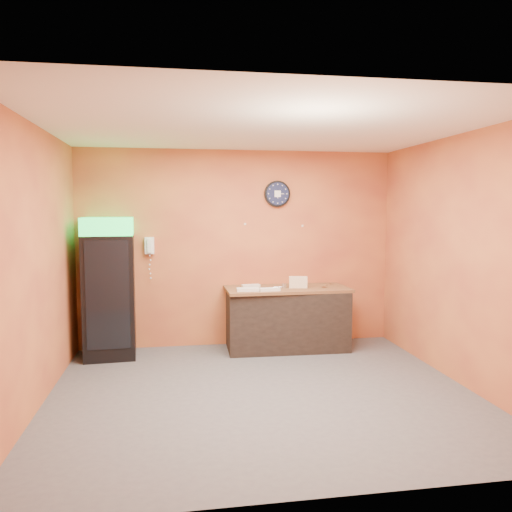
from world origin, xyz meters
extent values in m
plane|color=#47474C|center=(0.00, 0.00, 0.00)|extent=(4.50, 4.50, 0.00)
cube|color=#D37A3B|center=(0.00, 2.00, 1.40)|extent=(4.50, 0.02, 2.80)
cube|color=#D37A3B|center=(-2.25, 0.00, 1.40)|extent=(0.02, 4.00, 2.80)
cube|color=#D37A3B|center=(2.25, 0.00, 1.40)|extent=(0.02, 4.00, 2.80)
cube|color=white|center=(0.00, 0.00, 2.80)|extent=(4.50, 4.00, 0.02)
cube|color=black|center=(-1.77, 1.65, 0.81)|extent=(0.69, 0.69, 1.62)
cube|color=#1CEF50|center=(-1.77, 1.65, 1.74)|extent=(0.69, 0.69, 0.23)
cube|color=black|center=(-1.79, 1.32, 0.88)|extent=(0.54, 0.05, 1.39)
cube|color=black|center=(0.64, 1.63, 0.42)|extent=(1.68, 0.78, 0.83)
cylinder|color=black|center=(0.57, 1.98, 2.18)|extent=(0.38, 0.05, 0.38)
cylinder|color=#0F1433|center=(0.57, 1.95, 2.18)|extent=(0.32, 0.01, 0.32)
cube|color=white|center=(0.57, 1.94, 2.18)|extent=(0.09, 0.00, 0.09)
cube|color=white|center=(-1.25, 1.96, 1.46)|extent=(0.13, 0.07, 0.23)
cube|color=white|center=(-1.25, 1.91, 1.46)|extent=(0.05, 0.04, 0.19)
cube|color=brown|center=(0.64, 1.63, 0.85)|extent=(1.72, 0.81, 0.04)
cube|color=#F7E1C0|center=(0.78, 1.57, 0.90)|extent=(0.26, 0.13, 0.05)
cube|color=#F7E1C0|center=(0.78, 1.57, 0.95)|extent=(0.26, 0.13, 0.05)
cube|color=#F7E1C0|center=(0.78, 1.57, 1.00)|extent=(0.26, 0.13, 0.05)
cube|color=silver|center=(0.05, 1.41, 0.89)|extent=(0.30, 0.13, 0.04)
cube|color=silver|center=(0.34, 1.38, 0.89)|extent=(0.28, 0.13, 0.04)
cube|color=silver|center=(0.15, 1.75, 0.89)|extent=(0.26, 0.13, 0.04)
cylinder|color=silver|center=(0.59, 1.60, 0.90)|extent=(0.06, 0.06, 0.06)
camera|label=1|loc=(-0.90, -5.11, 1.96)|focal=35.00mm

